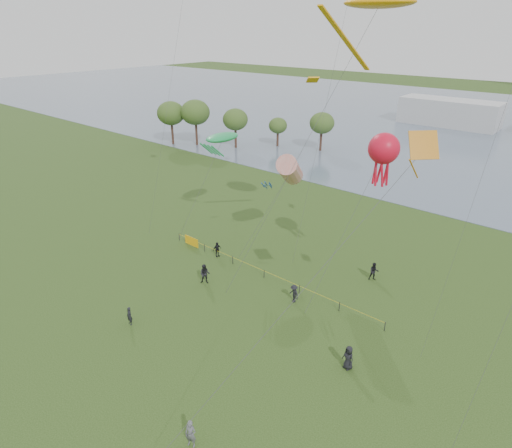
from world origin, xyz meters
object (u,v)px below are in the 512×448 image
Objects in this scene: kite_stingray at (378,3)px; fence at (217,252)px; kite_flyer at (191,434)px; kite_octopus at (384,149)px.

fence is at bearing -152.08° from kite_stingray.
kite_stingray is at bearing 72.85° from kite_flyer.
kite_stingray is at bearing 19.70° from fence.
fence is 1.69× the size of kite_octopus.
kite_stingray is (-1.57, 20.85, 22.02)m from kite_flyer.
kite_stingray reaches higher than kite_flyer.
kite_flyer is 0.08× the size of kite_stingray.
kite_flyer is 30.37m from kite_stingray.
kite_octopus is at bearing 67.22° from kite_flyer.
kite_flyer is (14.09, -16.37, 0.35)m from fence.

